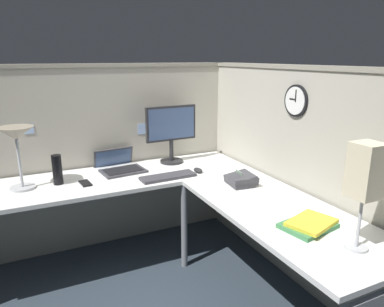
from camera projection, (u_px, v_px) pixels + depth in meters
ground_plane at (174, 281)px, 2.70m from camera, size 6.80×6.80×0.00m
cubicle_wall_back at (95, 157)px, 3.10m from camera, size 2.57×0.12×1.58m
cubicle_wall_right at (296, 176)px, 2.62m from camera, size 0.12×2.37×1.58m
desk at (156, 210)px, 2.43m from camera, size 2.35×2.15×0.73m
monitor at (171, 130)px, 3.09m from camera, size 0.46×0.20×0.50m
laptop at (119, 166)px, 2.98m from camera, size 0.38×0.42×0.22m
keyboard at (168, 177)px, 2.76m from camera, size 0.44×0.16×0.02m
computer_mouse at (198, 170)px, 2.90m from camera, size 0.06×0.10×0.03m
desk_lamp_dome at (16, 139)px, 2.45m from camera, size 0.24×0.24×0.44m
cell_phone at (85, 183)px, 2.64m from camera, size 0.08×0.15×0.01m
thermos_flask at (57, 170)px, 2.61m from camera, size 0.07×0.07×0.22m
office_phone at (241, 180)px, 2.61m from camera, size 0.21×0.22×0.11m
book_stack at (309, 224)px, 1.95m from camera, size 0.32×0.27×0.04m
desk_lamp_paper at (366, 174)px, 1.65m from camera, size 0.13×0.13×0.53m
wall_clock at (296, 101)px, 2.45m from camera, size 0.04×0.22×0.22m
pinned_note_leftmost at (142, 129)px, 3.16m from camera, size 0.07×0.00×0.09m
pinned_note_middle at (28, 129)px, 2.76m from camera, size 0.08×0.00×0.08m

